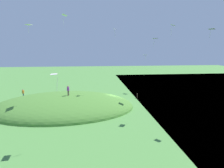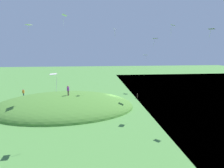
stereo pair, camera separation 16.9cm
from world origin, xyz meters
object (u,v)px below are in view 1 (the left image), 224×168
object	(u,v)px
kite_3	(64,15)
kite_4	(155,39)
person_with_child	(23,92)
kite_7	(54,75)
kite_5	(115,30)
person_walking_path	(68,89)
mooring_post	(137,96)
kite_6	(145,55)
kite_2	(173,26)
kite_0	(29,25)
kite_1	(212,29)

from	to	relation	value
kite_3	kite_4	xyz separation A→B (m)	(-15.80, -0.79, -3.61)
person_with_child	kite_7	bearing A→B (deg)	-6.76
person_with_child	kite_5	bearing A→B (deg)	44.32
kite_4	person_walking_path	bearing A→B (deg)	2.85
kite_3	kite_5	xyz separation A→B (m)	(-8.68, -2.77, -1.85)
kite_4	mooring_post	world-z (taller)	kite_4
person_walking_path	kite_6	size ratio (longest dim) A/B	1.35
kite_2	kite_6	distance (m)	17.65
person_walking_path	kite_0	size ratio (longest dim) A/B	1.31
person_with_child	kite_2	xyz separation A→B (m)	(-26.60, 10.65, 12.19)
kite_0	kite_1	bearing A→B (deg)	158.14
mooring_post	kite_7	bearing A→B (deg)	53.62
kite_0	kite_1	size ratio (longest dim) A/B	1.17
kite_6	kite_7	size ratio (longest dim) A/B	0.69
kite_5	mooring_post	world-z (taller)	kite_5
person_with_child	kite_0	size ratio (longest dim) A/B	1.18
kite_5	mooring_post	bearing A→B (deg)	-150.44
person_walking_path	kite_1	bearing A→B (deg)	-65.27
person_with_child	kite_5	world-z (taller)	kite_5
kite_0	kite_6	bearing A→B (deg)	-153.80
kite_1	kite_6	bearing A→B (deg)	-84.41
kite_7	mooring_post	world-z (taller)	kite_7
person_walking_path	kite_7	bearing A→B (deg)	-127.33
kite_3	kite_5	world-z (taller)	kite_3
kite_2	kite_3	distance (m)	17.42
person_walking_path	person_with_child	distance (m)	11.76
kite_1	kite_7	distance (m)	20.09
kite_6	kite_7	world-z (taller)	kite_6
kite_1	mooring_post	xyz separation A→B (m)	(5.52, -15.42, -12.57)
kite_5	mooring_post	size ratio (longest dim) A/B	1.41
person_with_child	mooring_post	size ratio (longest dim) A/B	1.43
person_walking_path	kite_0	bearing A→B (deg)	134.16
kite_4	mooring_post	distance (m)	13.07
kite_0	mooring_post	xyz separation A→B (m)	(-20.12, -5.14, -14.06)
kite_0	kite_6	size ratio (longest dim) A/B	1.03
kite_3	kite_5	bearing A→B (deg)	-162.29
kite_3	kite_6	size ratio (longest dim) A/B	1.34
mooring_post	kite_6	bearing A→B (deg)	-117.77
kite_0	kite_2	distance (m)	23.32
kite_4	mooring_post	bearing A→B (deg)	-71.43
kite_4	kite_7	bearing A→B (deg)	41.26
person_walking_path	kite_4	world-z (taller)	kite_4
kite_5	person_with_child	bearing A→B (deg)	-9.83
person_walking_path	kite_3	distance (m)	12.46
person_with_child	kite_0	world-z (taller)	kite_0
kite_2	kite_4	distance (m)	5.74
person_walking_path	person_with_child	xyz separation A→B (m)	(9.97, -5.99, -1.71)
kite_2	kite_6	xyz separation A→B (m)	(-0.82, -16.93, -4.94)
person_with_child	mooring_post	xyz separation A→B (m)	(-24.03, 0.15, -1.37)
person_with_child	kite_7	size ratio (longest dim) A/B	0.84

